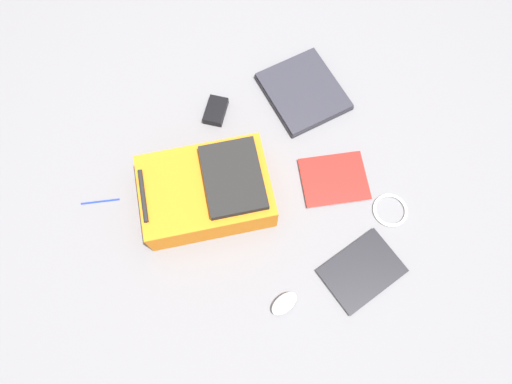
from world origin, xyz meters
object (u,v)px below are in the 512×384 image
Objects in this scene: computer_mouse at (284,303)px; pen_blue at (100,201)px; backpack at (208,191)px; laptop at (303,91)px; book_red at (362,271)px; cable_coil at (390,210)px; power_brick at (216,111)px; book_comic at (334,179)px.

pen_blue is at bearing 22.09° from computer_mouse.
backpack is 0.58m from laptop.
laptop is at bearing -10.09° from book_red.
backpack is 3.95× the size of cable_coil.
power_brick is at bearing -20.24° from computer_mouse.
pen_blue is at bearing 71.75° from book_comic.
power_brick is (0.45, 0.30, 0.01)m from book_comic.
computer_mouse is (-0.33, 0.36, 0.01)m from book_comic.
book_red is 2.09× the size of pen_blue.
backpack is at bearing -4.45° from computer_mouse.
book_comic is at bearing -108.25° from pen_blue.
pen_blue is at bearing 97.30° from laptop.
book_comic is at bearing -62.69° from computer_mouse.
backpack is 3.55× the size of pen_blue.
computer_mouse is 0.76m from pen_blue.
computer_mouse is 0.78m from power_brick.
power_brick reaches higher than pen_blue.
backpack is 0.36m from power_brick.
cable_coil is at bearing -172.92° from laptop.
book_red is at bearing -140.60° from backpack.
computer_mouse is (-0.46, -0.09, -0.06)m from backpack.
computer_mouse is at bearing 106.17° from cable_coil.
power_brick is (0.79, 0.23, 0.01)m from book_red.
book_comic is at bearing -146.43° from power_brick.
laptop and power_brick have the same top height.
pen_blue is (0.46, 0.96, -0.00)m from cable_coil.
cable_coil is 0.77m from power_brick.
backpack is 1.50× the size of laptop.
book_red is 0.35m from book_comic.
laptop is 0.84m from computer_mouse.
power_brick is at bearing 16.01° from book_red.
book_red is 0.82m from power_brick.
book_red is 1.04× the size of book_comic.
computer_mouse is at bearing 88.26° from book_red.
laptop is at bearing -62.61° from backpack.
cable_coil is 0.90× the size of pen_blue.
book_comic is 2.86× the size of computer_mouse.
laptop is (0.27, -0.51, -0.06)m from backpack.
book_red is 0.98m from pen_blue.
book_comic is 2.02× the size of pen_blue.
backpack reaches higher than laptop.
book_comic is 2.43× the size of power_brick.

